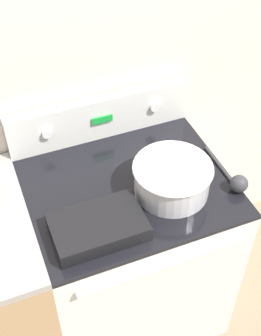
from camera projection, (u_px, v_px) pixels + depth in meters
name	position (u px, v px, depth m)	size (l,w,h in m)	color
kitchen_wall	(92.00, 61.00, 1.86)	(8.00, 0.05, 2.50)	beige
stove_range	(128.00, 251.00, 2.16)	(0.80, 0.71, 0.91)	silver
control_panel	(100.00, 117.00, 1.99)	(0.80, 0.07, 0.20)	silver
mixing_bowl	(172.00, 177.00, 1.77)	(0.31, 0.31, 0.13)	silver
casserole_dish	(98.00, 226.00, 1.65)	(0.33, 0.21, 0.06)	black
ladle	(237.00, 182.00, 1.81)	(0.07, 0.30, 0.07)	#333338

